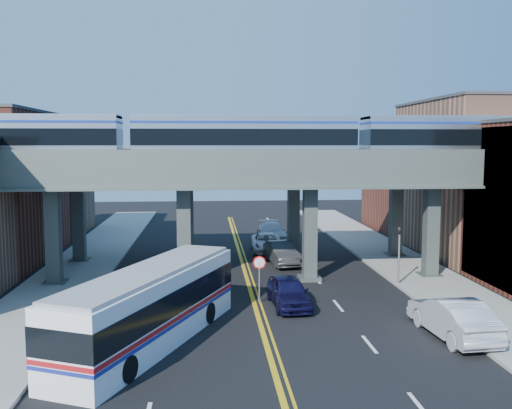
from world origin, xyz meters
TOP-DOWN VIEW (x-y plane):
  - ground at (0.00, 0.00)m, footprint 120.00×120.00m
  - sidewalk_west at (-11.50, 10.00)m, footprint 5.00×70.00m
  - sidewalk_east at (11.50, 10.00)m, footprint 5.00×70.00m
  - building_west_c at (-18.50, 29.00)m, footprint 8.00×10.00m
  - building_east_b at (18.50, 16.00)m, footprint 8.00×14.00m
  - building_east_c at (18.50, 29.00)m, footprint 8.00×10.00m
  - mural_panel at (14.55, 4.00)m, footprint 0.10×9.50m
  - elevated_viaduct_near at (0.00, 8.00)m, footprint 52.00×3.60m
  - elevated_viaduct_far at (0.00, 15.00)m, footprint 52.00×3.60m
  - transit_train at (-0.17, 8.00)m, footprint 42.68×2.67m
  - stop_sign at (0.30, 3.00)m, footprint 0.76×0.09m
  - traffic_signal at (9.20, 6.00)m, footprint 0.15×0.18m
  - transit_bus at (-5.03, -3.06)m, footprint 7.47×12.38m
  - car_lane_a at (1.80, 2.11)m, footprint 2.17×4.83m
  - car_lane_b at (2.85, 12.93)m, footprint 2.35×5.18m
  - car_lane_c at (2.28, 17.97)m, footprint 2.64×5.33m
  - car_lane_d at (3.26, 22.93)m, footprint 2.43×5.75m
  - car_parked_curb at (8.50, -3.38)m, footprint 2.39×5.73m

SIDE VIEW (x-z plane):
  - ground at x=0.00m, z-range 0.00..0.00m
  - sidewalk_west at x=-11.50m, z-range 0.00..0.16m
  - sidewalk_east at x=11.50m, z-range 0.00..0.16m
  - car_lane_c at x=2.28m, z-range 0.00..1.45m
  - car_lane_a at x=1.80m, z-range 0.00..1.61m
  - car_lane_b at x=2.85m, z-range 0.00..1.65m
  - car_lane_d at x=3.26m, z-range 0.00..1.65m
  - car_parked_curb at x=8.50m, z-range 0.00..1.84m
  - transit_bus at x=-5.03m, z-range 0.04..3.22m
  - stop_sign at x=0.30m, z-range 0.44..3.07m
  - traffic_signal at x=9.20m, z-range 0.25..4.35m
  - building_west_c at x=-18.50m, z-range 0.00..8.00m
  - building_east_c at x=18.50m, z-range 0.00..9.00m
  - mural_panel at x=14.55m, z-range 0.00..9.50m
  - building_east_b at x=18.50m, z-range 0.00..12.00m
  - elevated_viaduct_near at x=0.00m, z-range 2.77..10.17m
  - elevated_viaduct_far at x=0.00m, z-range 2.77..10.17m
  - transit_train at x=-0.17m, z-range 7.53..10.64m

